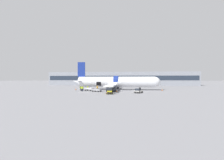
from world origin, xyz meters
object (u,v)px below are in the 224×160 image
(ground_crew_driver, at_px, (97,88))
(suitcase_on_tarmac_upright, at_px, (82,90))
(airplane, at_px, (115,82))
(baggage_tug_lead, at_px, (110,91))
(ground_crew_supervisor, at_px, (82,88))
(baggage_tug_mid, at_px, (138,91))
(baggage_cart_loading, at_px, (89,89))
(ground_crew_loader_b, at_px, (81,88))
(ground_crew_loader_a, at_px, (97,88))
(ground_crew_helper, at_px, (88,88))
(baggage_cart_queued, at_px, (97,90))

(ground_crew_driver, distance_m, suitcase_on_tarmac_upright, 5.45)
(airplane, relative_size, baggage_tug_lead, 11.18)
(baggage_tug_lead, bearing_deg, ground_crew_supervisor, 145.51)
(baggage_tug_lead, bearing_deg, baggage_tug_mid, 23.92)
(baggage_cart_loading, relative_size, ground_crew_loader_b, 2.13)
(baggage_tug_lead, xyz_separation_m, ground_crew_loader_a, (-6.18, 11.36, 0.17))
(baggage_cart_loading, height_order, ground_crew_supervisor, ground_crew_supervisor)
(baggage_tug_mid, distance_m, baggage_cart_loading, 17.60)
(baggage_tug_lead, relative_size, ground_crew_driver, 1.61)
(baggage_tug_mid, bearing_deg, suitcase_on_tarmac_upright, 167.75)
(baggage_tug_lead, xyz_separation_m, ground_crew_supervisor, (-10.23, 7.03, 0.21))
(airplane, height_order, suitcase_on_tarmac_upright, airplane)
(baggage_cart_loading, height_order, ground_crew_helper, ground_crew_helper)
(ground_crew_driver, bearing_deg, ground_crew_loader_a, 105.17)
(ground_crew_loader_a, distance_m, ground_crew_helper, 3.67)
(baggage_tug_mid, relative_size, ground_crew_driver, 1.72)
(baggage_cart_loading, bearing_deg, ground_crew_loader_a, 42.32)
(baggage_tug_mid, xyz_separation_m, ground_crew_driver, (-13.81, 5.84, 0.37))
(baggage_tug_mid, distance_m, suitcase_on_tarmac_upright, 19.38)
(baggage_tug_lead, relative_size, baggage_tug_mid, 0.94)
(ground_crew_supervisor, bearing_deg, ground_crew_loader_a, 46.89)
(suitcase_on_tarmac_upright, bearing_deg, baggage_tug_mid, -12.25)
(baggage_cart_loading, xyz_separation_m, ground_crew_loader_a, (2.37, 2.16, 0.40))
(ground_crew_loader_a, relative_size, ground_crew_driver, 0.94)
(baggage_cart_loading, bearing_deg, airplane, 30.98)
(ground_crew_loader_a, bearing_deg, suitcase_on_tarmac_upright, -141.74)
(airplane, bearing_deg, ground_crew_helper, -164.82)
(baggage_cart_queued, bearing_deg, airplane, 57.91)
(baggage_tug_mid, relative_size, suitcase_on_tarmac_upright, 4.10)
(baggage_tug_lead, relative_size, ground_crew_loader_a, 1.71)
(airplane, bearing_deg, baggage_tug_mid, -53.27)
(airplane, relative_size, ground_crew_loader_b, 18.70)
(airplane, bearing_deg, baggage_tug_lead, -90.39)
(baggage_cart_loading, xyz_separation_m, ground_crew_loader_b, (-3.21, 0.25, 0.42))
(baggage_tug_lead, distance_m, ground_crew_loader_a, 12.93)
(airplane, distance_m, baggage_cart_loading, 10.39)
(ground_crew_helper, bearing_deg, baggage_tug_mid, -24.22)
(baggage_cart_queued, relative_size, ground_crew_loader_b, 2.24)
(baggage_tug_mid, relative_size, ground_crew_loader_b, 1.79)
(airplane, bearing_deg, ground_crew_loader_b, -157.37)
(ground_crew_helper, relative_size, suitcase_on_tarmac_upright, 2.12)
(ground_crew_supervisor, bearing_deg, baggage_cart_queued, -9.42)
(baggage_tug_mid, xyz_separation_m, ground_crew_loader_a, (-14.32, 7.75, 0.31))
(ground_crew_loader_b, height_order, ground_crew_driver, ground_crew_driver)
(baggage_tug_mid, xyz_separation_m, ground_crew_loader_b, (-19.90, 5.84, 0.33))
(baggage_tug_mid, relative_size, baggage_cart_queued, 0.80)
(ground_crew_loader_b, distance_m, ground_crew_supervisor, 2.86)
(airplane, relative_size, ground_crew_helper, 20.28)
(airplane, height_order, ground_crew_supervisor, airplane)
(suitcase_on_tarmac_upright, bearing_deg, ground_crew_driver, 18.67)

